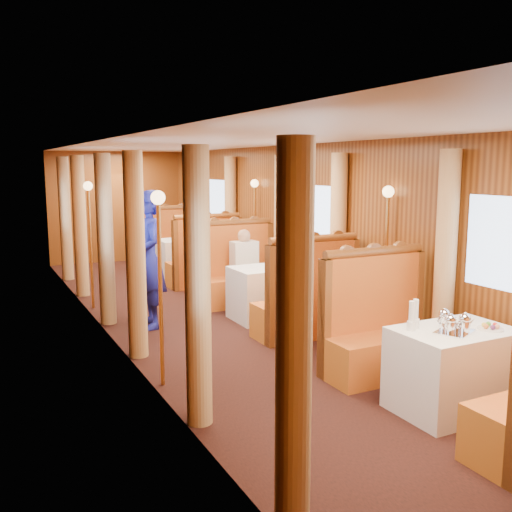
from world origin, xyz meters
TOP-DOWN VIEW (x-y plane):
  - floor at (0.00, 0.00)m, footprint 3.00×12.00m
  - ceiling at (0.00, 0.00)m, footprint 3.00×12.00m
  - wall_far at (0.00, 6.00)m, footprint 3.00×0.01m
  - wall_left at (-1.50, 0.00)m, footprint 0.01×12.00m
  - wall_right at (1.50, 0.00)m, footprint 0.01×12.00m
  - doorway_far at (0.00, 5.97)m, footprint 0.80×0.04m
  - table_near at (0.75, -3.50)m, footprint 1.05×0.72m
  - banquette_near_aft at (0.75, -2.49)m, footprint 1.30×0.55m
  - table_mid at (0.75, 0.00)m, footprint 1.05×0.72m
  - banquette_mid_fwd at (0.75, -1.01)m, footprint 1.30×0.55m
  - banquette_mid_aft at (0.75, 1.01)m, footprint 1.30×0.55m
  - table_far at (0.75, 3.50)m, footprint 1.05×0.72m
  - banquette_far_fwd at (0.75, 2.49)m, footprint 1.30×0.55m
  - banquette_far_aft at (0.75, 4.51)m, footprint 1.30×0.55m
  - tea_tray at (0.66, -3.57)m, footprint 0.42×0.37m
  - teapot_left at (0.60, -3.58)m, footprint 0.17×0.14m
  - teapot_right at (0.71, -3.63)m, footprint 0.17×0.13m
  - teapot_back at (0.68, -3.43)m, footprint 0.18×0.14m
  - fruit_plate at (1.02, -3.65)m, footprint 0.22×0.22m
  - cup_inboard at (0.37, -3.35)m, footprint 0.08×0.08m
  - cup_outboard at (0.45, -3.31)m, footprint 0.08×0.08m
  - rose_vase_mid at (0.73, 0.01)m, footprint 0.06×0.06m
  - rose_vase_far at (0.77, 3.51)m, footprint 0.06×0.06m
  - window_left_near at (-1.49, -3.50)m, footprint 0.01×1.20m
  - curtain_left_near_a at (-1.38, -4.28)m, footprint 0.22×0.22m
  - curtain_left_near_b at (-1.38, -2.72)m, footprint 0.22×0.22m
  - curtain_right_near_b at (1.38, -2.72)m, footprint 0.22×0.22m
  - window_left_mid at (-1.49, 0.00)m, footprint 0.01×1.20m
  - curtain_left_mid_a at (-1.38, -0.78)m, footprint 0.22×0.22m
  - curtain_left_mid_b at (-1.38, 0.78)m, footprint 0.22×0.22m
  - window_right_mid at (1.49, 0.00)m, footprint 0.01×1.20m
  - curtain_right_mid_a at (1.38, -0.78)m, footprint 0.22×0.22m
  - curtain_right_mid_b at (1.38, 0.78)m, footprint 0.22×0.22m
  - window_left_far at (-1.49, 3.50)m, footprint 0.01×1.20m
  - curtain_left_far_a at (-1.38, 2.72)m, footprint 0.22×0.22m
  - curtain_left_far_b at (-1.38, 4.28)m, footprint 0.22×0.22m
  - window_right_far at (1.49, 3.50)m, footprint 0.01×1.20m
  - curtain_right_far_a at (1.38, 2.72)m, footprint 0.22×0.22m
  - curtain_right_far_b at (1.38, 4.28)m, footprint 0.22×0.22m
  - sconce_left_fore at (-1.40, -1.75)m, footprint 0.14×0.14m
  - sconce_right_fore at (1.40, -1.75)m, footprint 0.14×0.14m
  - sconce_left_aft at (-1.40, 1.75)m, footprint 0.14×0.14m
  - sconce_right_aft at (1.40, 1.75)m, footprint 0.14×0.14m
  - steward at (-0.91, 0.34)m, footprint 0.46×0.69m
  - passenger at (0.75, 0.79)m, footprint 0.40×0.44m

SIDE VIEW (x-z plane):
  - floor at x=0.00m, z-range -0.01..0.01m
  - table_near at x=0.75m, z-range 0.00..0.75m
  - table_mid at x=0.75m, z-range 0.00..0.75m
  - table_far at x=0.75m, z-range 0.00..0.75m
  - banquette_near_aft at x=0.75m, z-range -0.25..1.09m
  - banquette_mid_fwd at x=0.75m, z-range -0.25..1.09m
  - banquette_mid_aft at x=0.75m, z-range -0.25..1.09m
  - banquette_far_fwd at x=0.75m, z-range -0.25..1.09m
  - banquette_far_aft at x=0.75m, z-range -0.25..1.09m
  - passenger at x=0.75m, z-range 0.36..1.12m
  - tea_tray at x=0.66m, z-range 0.75..0.76m
  - fruit_plate at x=1.02m, z-range 0.74..0.80m
  - teapot_left at x=0.60m, z-range 0.75..0.88m
  - teapot_back at x=0.68m, z-range 0.75..0.88m
  - teapot_right at x=0.71m, z-range 0.75..0.89m
  - cup_inboard at x=0.37m, z-range 0.72..0.99m
  - cup_outboard at x=0.45m, z-range 0.72..0.99m
  - rose_vase_mid at x=0.73m, z-range 0.75..1.11m
  - rose_vase_far at x=0.77m, z-range 0.75..1.11m
  - steward at x=-0.91m, z-range 0.00..1.86m
  - doorway_far at x=0.00m, z-range 0.00..2.00m
  - curtain_left_near_a at x=-1.38m, z-range 0.00..2.35m
  - curtain_left_near_b at x=-1.38m, z-range 0.00..2.35m
  - curtain_right_near_b at x=1.38m, z-range 0.00..2.35m
  - curtain_left_mid_a at x=-1.38m, z-range 0.00..2.35m
  - curtain_left_mid_b at x=-1.38m, z-range 0.00..2.35m
  - curtain_right_mid_a at x=1.38m, z-range 0.00..2.35m
  - curtain_right_mid_b at x=1.38m, z-range 0.00..2.35m
  - curtain_left_far_a at x=-1.38m, z-range 0.00..2.35m
  - curtain_left_far_b at x=-1.38m, z-range 0.00..2.35m
  - curtain_right_far_a at x=1.38m, z-range 0.00..2.35m
  - curtain_right_far_b at x=1.38m, z-range 0.00..2.35m
  - wall_far at x=0.00m, z-range 0.00..2.50m
  - wall_left at x=-1.50m, z-range 0.00..2.50m
  - wall_right at x=1.50m, z-range 0.00..2.50m
  - sconce_left_fore at x=-1.40m, z-range 0.41..2.36m
  - sconce_right_fore at x=1.40m, z-range 0.41..2.36m
  - sconce_left_aft at x=-1.40m, z-range 0.41..2.36m
  - sconce_right_aft at x=1.40m, z-range 0.41..2.36m
  - window_left_near at x=-1.49m, z-range 1.00..1.90m
  - window_left_mid at x=-1.49m, z-range 1.00..1.90m
  - window_right_mid at x=1.49m, z-range 1.00..1.90m
  - window_left_far at x=-1.49m, z-range 1.00..1.90m
  - window_right_far at x=1.49m, z-range 1.00..1.90m
  - ceiling at x=0.00m, z-range 2.49..2.51m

